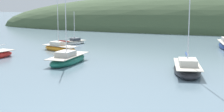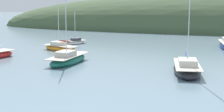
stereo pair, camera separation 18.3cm
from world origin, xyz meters
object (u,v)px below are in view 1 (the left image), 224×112
(sailboat_orange_cutter, at_px, (68,59))
(sailboat_yellow_far, at_px, (74,42))
(sailboat_teal_outer, at_px, (187,69))
(sailboat_blue_center, at_px, (60,48))

(sailboat_orange_cutter, height_order, sailboat_yellow_far, sailboat_orange_cutter)
(sailboat_teal_outer, height_order, sailboat_orange_cutter, sailboat_teal_outer)
(sailboat_blue_center, xyz_separation_m, sailboat_yellow_far, (-0.96, 7.27, -0.08))
(sailboat_teal_outer, bearing_deg, sailboat_yellow_far, 137.44)
(sailboat_teal_outer, bearing_deg, sailboat_blue_center, 150.29)
(sailboat_orange_cutter, relative_size, sailboat_blue_center, 1.27)
(sailboat_teal_outer, height_order, sailboat_blue_center, sailboat_teal_outer)
(sailboat_orange_cutter, height_order, sailboat_blue_center, sailboat_orange_cutter)
(sailboat_orange_cutter, xyz_separation_m, sailboat_yellow_far, (-6.16, 16.15, -0.13))
(sailboat_orange_cutter, relative_size, sailboat_yellow_far, 1.89)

